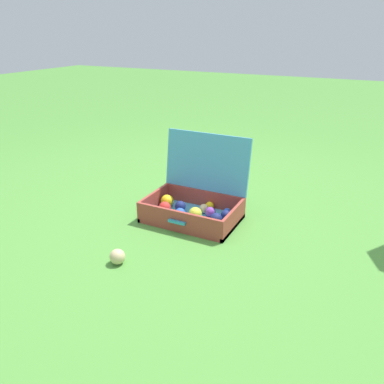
% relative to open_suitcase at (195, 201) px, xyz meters
% --- Properties ---
extents(ground_plane, '(16.00, 16.00, 0.00)m').
position_rel_open_suitcase_xyz_m(ground_plane, '(-0.06, -0.07, -0.11)').
color(ground_plane, '#4C8C38').
extents(open_suitcase, '(0.57, 0.46, 0.50)m').
position_rel_open_suitcase_xyz_m(open_suitcase, '(0.00, 0.00, 0.00)').
color(open_suitcase, '#4799C6').
rests_on(open_suitcase, ground).
extents(stray_ball_on_grass, '(0.08, 0.08, 0.08)m').
position_rel_open_suitcase_xyz_m(stray_ball_on_grass, '(-0.12, -0.66, -0.07)').
color(stray_ball_on_grass, '#D1B784').
rests_on(stray_ball_on_grass, ground).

